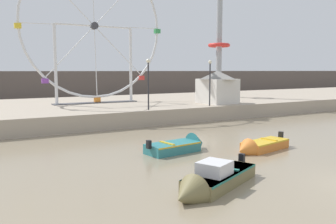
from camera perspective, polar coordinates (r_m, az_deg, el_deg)
The scene contains 10 objects.
quay_promenade at distance 37.02m, azimuth -8.29°, elevation 0.63°, with size 110.00×18.21×1.29m, color tan.
distant_town_skyline at distance 56.08m, azimuth -15.88°, elevation 4.07°, with size 140.00×3.00×4.40m, color #564C47.
motorboat_olive_wood at distance 13.72m, azimuth 6.77°, elevation -10.97°, with size 5.00×3.22×1.41m.
motorboat_teal_painted at distance 20.06m, azimuth 2.19°, elevation -5.42°, with size 4.00×1.88×1.35m.
motorboat_orange_hull at distance 20.59m, azimuth 14.29°, elevation -5.34°, with size 4.17×1.97×1.17m.
ferris_wheel_white_frame at distance 36.02m, azimuth -11.72°, elevation 13.02°, with size 14.32×1.20×14.48m.
drop_tower_steel_tower at distance 44.19m, azimuth 8.16°, elevation 10.13°, with size 2.80×2.80×13.98m.
carnival_booth_white_ticket at distance 35.20m, azimuth 7.90°, elevation 4.07°, with size 3.45×3.74×3.17m.
promenade_lamp_near at distance 32.38m, azimuth 6.73°, elevation 5.69°, with size 0.32×0.32×4.12m.
promenade_lamp_far at distance 28.88m, azimuth -3.17°, elevation 5.62°, with size 0.32×0.32×4.13m.
Camera 1 is at (-13.43, -7.52, 4.49)m, focal length 38.11 mm.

